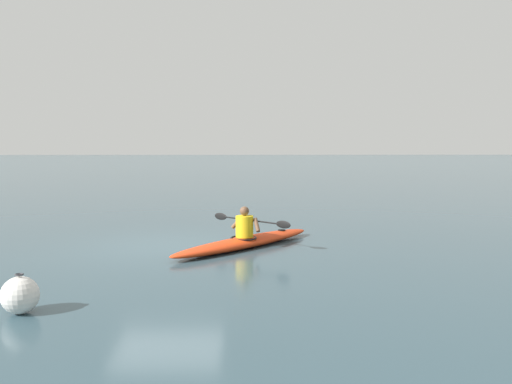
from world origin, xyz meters
TOP-DOWN VIEW (x-y plane):
  - ground_plane at (0.00, 0.00)m, footprint 160.00×160.00m
  - kayak at (-1.81, 0.19)m, footprint 3.48×3.70m
  - kayaker at (-1.80, 0.19)m, footprint 1.74×1.61m
  - mooring_buoy_white_far at (1.35, 4.88)m, footprint 0.53×0.53m

SIDE VIEW (x-z plane):
  - ground_plane at x=0.00m, z-range 0.00..0.00m
  - kayak at x=-1.81m, z-range 0.00..0.24m
  - mooring_buoy_white_far at x=1.35m, z-range -0.02..0.55m
  - kayaker at x=-1.80m, z-range 0.18..0.88m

